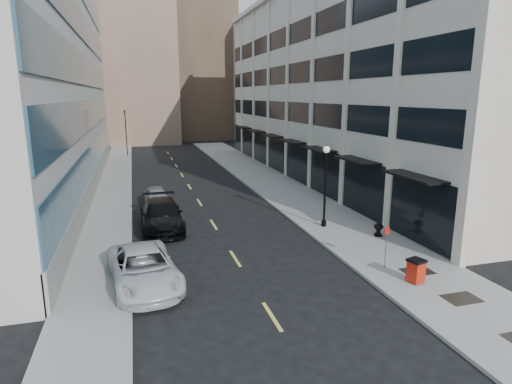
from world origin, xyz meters
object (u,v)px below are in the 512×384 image
car_silver_sedan (157,197)px  lamppost (325,179)px  traffic_signal (125,113)px  urn_planter (378,228)px  trash_bin (416,270)px  car_black_pickup (162,215)px  sign_post (386,239)px  car_white_van (144,268)px

car_silver_sedan → lamppost: (9.60, -8.18, 2.38)m
traffic_signal → car_silver_sedan: size_ratio=1.60×
urn_planter → trash_bin: bearing=-107.2°
car_black_pickup → sign_post: 13.44m
trash_bin → urn_planter: trash_bin is taller
sign_post → trash_bin: bearing=-84.2°
trash_bin → lamppost: lamppost is taller
car_white_van → lamppost: bearing=19.0°
car_black_pickup → urn_planter: (11.80, -5.23, -0.27)m
car_white_van → sign_post: size_ratio=2.72×
lamppost → car_black_pickup: bearing=164.6°
sign_post → urn_planter: size_ratio=2.83×
car_silver_sedan → lamppost: 12.84m
lamppost → urn_planter: lamppost is taller
car_black_pickup → trash_bin: (9.96, -11.17, -0.16)m
sign_post → car_silver_sedan: bearing=117.1°
car_white_van → trash_bin: 11.67m
car_black_pickup → lamppost: 10.21m
lamppost → car_white_van: bearing=-153.8°
car_black_pickup → car_silver_sedan: (0.00, 5.54, -0.13)m
car_black_pickup → lamppost: size_ratio=1.19×
car_silver_sedan → car_black_pickup: bearing=-91.5°
car_silver_sedan → trash_bin: 19.46m
car_black_pickup → trash_bin: car_black_pickup is taller
traffic_signal → trash_bin: (12.26, -45.17, -5.00)m
car_silver_sedan → trash_bin: car_silver_sedan is taller
car_silver_sedan → urn_planter: car_silver_sedan is taller
car_silver_sedan → trash_bin: bearing=-60.7°
traffic_signal → car_silver_sedan: 28.98m
car_white_van → sign_post: 10.99m
lamppost → urn_planter: (2.20, -2.59, -2.52)m
car_white_van → urn_planter: car_white_van is taller
trash_bin → sign_post: bearing=86.1°
car_white_van → urn_planter: (13.07, 2.77, -0.20)m
car_silver_sedan → urn_planter: (11.80, -10.78, -0.14)m
car_black_pickup → urn_planter: size_ratio=8.08×
trash_bin → traffic_signal: bearing=89.9°
traffic_signal → car_white_van: bearing=-88.6°
car_white_van → urn_planter: size_ratio=7.71×
car_white_van → car_black_pickup: (1.27, 8.00, 0.07)m
car_white_van → sign_post: (10.87, -1.38, 0.74)m
traffic_signal → car_white_van: size_ratio=1.21×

